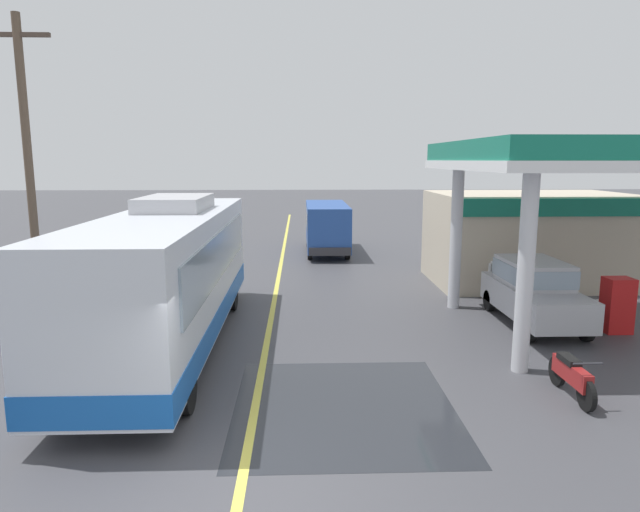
% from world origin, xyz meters
% --- Properties ---
extents(ground, '(120.00, 120.00, 0.00)m').
position_xyz_m(ground, '(0.00, 20.00, 0.00)').
color(ground, '#424247').
extents(lane_divider_stripe, '(0.16, 50.00, 0.01)m').
position_xyz_m(lane_divider_stripe, '(0.00, 15.00, 0.00)').
color(lane_divider_stripe, '#D8CC4C').
rests_on(lane_divider_stripe, ground).
extents(wet_puddle_patch, '(4.14, 4.57, 0.01)m').
position_xyz_m(wet_puddle_patch, '(1.68, 2.47, 0.00)').
color(wet_puddle_patch, '#26282D').
rests_on(wet_puddle_patch, ground).
extents(coach_bus_main, '(2.60, 11.04, 3.69)m').
position_xyz_m(coach_bus_main, '(-2.38, 6.22, 1.72)').
color(coach_bus_main, silver).
rests_on(coach_bus_main, ground).
extents(gas_station_roadside, '(9.10, 11.95, 5.10)m').
position_xyz_m(gas_station_roadside, '(9.42, 11.05, 2.63)').
color(gas_station_roadside, '#147259').
rests_on(gas_station_roadside, ground).
extents(car_at_pump, '(1.70, 4.20, 1.82)m').
position_xyz_m(car_at_pump, '(7.48, 7.71, 1.01)').
color(car_at_pump, '#B2B2B7').
rests_on(car_at_pump, ground).
extents(minibus_opposing_lane, '(2.04, 6.13, 2.44)m').
position_xyz_m(minibus_opposing_lane, '(2.21, 20.30, 1.47)').
color(minibus_opposing_lane, '#264C9E').
rests_on(minibus_opposing_lane, ground).
extents(motorcycle_parked_forecourt, '(0.55, 1.80, 0.92)m').
position_xyz_m(motorcycle_parked_forecourt, '(6.18, 2.76, 0.44)').
color(motorcycle_parked_forecourt, black).
rests_on(motorcycle_parked_forecourt, ground).
extents(pedestrian_near_pump, '(0.55, 0.22, 1.66)m').
position_xyz_m(pedestrian_near_pump, '(7.15, 9.80, 0.93)').
color(pedestrian_near_pump, '#33333F').
rests_on(pedestrian_near_pump, ground).
extents(utility_pole_roadside, '(1.80, 0.24, 8.66)m').
position_xyz_m(utility_pole_roadside, '(-6.98, 9.21, 4.51)').
color(utility_pole_roadside, brown).
rests_on(utility_pole_roadside, ground).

